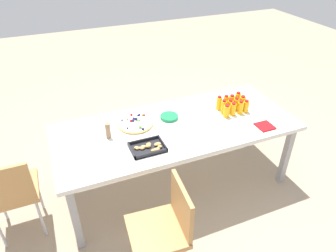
{
  "coord_description": "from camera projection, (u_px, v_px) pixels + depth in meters",
  "views": [
    {
      "loc": [
        0.98,
        2.17,
        2.3
      ],
      "look_at": [
        0.09,
        0.0,
        0.74
      ],
      "focal_mm": 32.95,
      "sensor_mm": 36.0,
      "label": 1
    }
  ],
  "objects": [
    {
      "name": "ground_plane",
      "position": [
        175.0,
        183.0,
        3.26
      ],
      "size": [
        12.0,
        12.0,
        0.0
      ],
      "primitive_type": "plane",
      "color": "tan"
    },
    {
      "name": "party_table",
      "position": [
        176.0,
        131.0,
        2.89
      ],
      "size": [
        2.24,
        0.94,
        0.72
      ],
      "color": "silver",
      "rests_on": "ground_plane"
    },
    {
      "name": "chair_end",
      "position": [
        11.0,
        192.0,
        2.46
      ],
      "size": [
        0.4,
        0.4,
        0.83
      ],
      "rotation": [
        0.0,
        0.0,
        3.15
      ],
      "color": "#B7844C",
      "rests_on": "ground_plane"
    },
    {
      "name": "chair_far_right",
      "position": [
        166.0,
        224.0,
        2.19
      ],
      "size": [
        0.43,
        0.43,
        0.83
      ],
      "rotation": [
        0.0,
        0.0,
        -1.65
      ],
      "color": "#B7844C",
      "rests_on": "ground_plane"
    },
    {
      "name": "juice_bottle_0",
      "position": [
        238.0,
        99.0,
        3.14
      ],
      "size": [
        0.06,
        0.06,
        0.15
      ],
      "color": "#FAAE14",
      "rests_on": "party_table"
    },
    {
      "name": "juice_bottle_1",
      "position": [
        231.0,
        101.0,
        3.12
      ],
      "size": [
        0.06,
        0.06,
        0.13
      ],
      "color": "#FAAC14",
      "rests_on": "party_table"
    },
    {
      "name": "juice_bottle_2",
      "position": [
        226.0,
        102.0,
        3.09
      ],
      "size": [
        0.06,
        0.06,
        0.14
      ],
      "color": "#FAAD14",
      "rests_on": "party_table"
    },
    {
      "name": "juice_bottle_3",
      "position": [
        219.0,
        103.0,
        3.07
      ],
      "size": [
        0.05,
        0.05,
        0.15
      ],
      "color": "#F9AE14",
      "rests_on": "party_table"
    },
    {
      "name": "juice_bottle_4",
      "position": [
        242.0,
        103.0,
        3.09
      ],
      "size": [
        0.06,
        0.06,
        0.14
      ],
      "color": "#FAAD14",
      "rests_on": "party_table"
    },
    {
      "name": "juice_bottle_5",
      "position": [
        236.0,
        104.0,
        3.07
      ],
      "size": [
        0.06,
        0.06,
        0.14
      ],
      "color": "#F9AD14",
      "rests_on": "party_table"
    },
    {
      "name": "juice_bottle_6",
      "position": [
        230.0,
        106.0,
        3.04
      ],
      "size": [
        0.06,
        0.06,
        0.13
      ],
      "color": "#F9AE14",
      "rests_on": "party_table"
    },
    {
      "name": "juice_bottle_7",
      "position": [
        224.0,
        107.0,
        3.01
      ],
      "size": [
        0.05,
        0.05,
        0.15
      ],
      "color": "#F9AE14",
      "rests_on": "party_table"
    },
    {
      "name": "juice_bottle_8",
      "position": [
        246.0,
        106.0,
        3.03
      ],
      "size": [
        0.06,
        0.06,
        0.13
      ],
      "color": "#FAAE14",
      "rests_on": "party_table"
    },
    {
      "name": "juice_bottle_9",
      "position": [
        240.0,
        108.0,
        3.0
      ],
      "size": [
        0.06,
        0.06,
        0.14
      ],
      "color": "#F9AE14",
      "rests_on": "party_table"
    },
    {
      "name": "juice_bottle_10",
      "position": [
        233.0,
        109.0,
        2.98
      ],
      "size": [
        0.06,
        0.06,
        0.13
      ],
      "color": "#FAAD14",
      "rests_on": "party_table"
    },
    {
      "name": "juice_bottle_11",
      "position": [
        227.0,
        111.0,
        2.96
      ],
      "size": [
        0.06,
        0.06,
        0.13
      ],
      "color": "#FAAD14",
      "rests_on": "party_table"
    },
    {
      "name": "fruit_pizza",
      "position": [
        135.0,
        124.0,
        2.86
      ],
      "size": [
        0.33,
        0.33,
        0.05
      ],
      "color": "tan",
      "rests_on": "party_table"
    },
    {
      "name": "snack_tray",
      "position": [
        149.0,
        147.0,
        2.56
      ],
      "size": [
        0.28,
        0.21,
        0.04
      ],
      "color": "black",
      "rests_on": "party_table"
    },
    {
      "name": "plate_stack",
      "position": [
        169.0,
        117.0,
        2.96
      ],
      "size": [
        0.17,
        0.17,
        0.03
      ],
      "color": "#1E8C4C",
      "rests_on": "party_table"
    },
    {
      "name": "napkin_stack",
      "position": [
        265.0,
        126.0,
        2.84
      ],
      "size": [
        0.15,
        0.15,
        0.01
      ],
      "primitive_type": "cube",
      "color": "red",
      "rests_on": "party_table"
    },
    {
      "name": "cardboard_tube",
      "position": [
        108.0,
        131.0,
        2.66
      ],
      "size": [
        0.04,
        0.04,
        0.14
      ],
      "primitive_type": "cylinder",
      "color": "#9E7A56",
      "rests_on": "party_table"
    }
  ]
}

